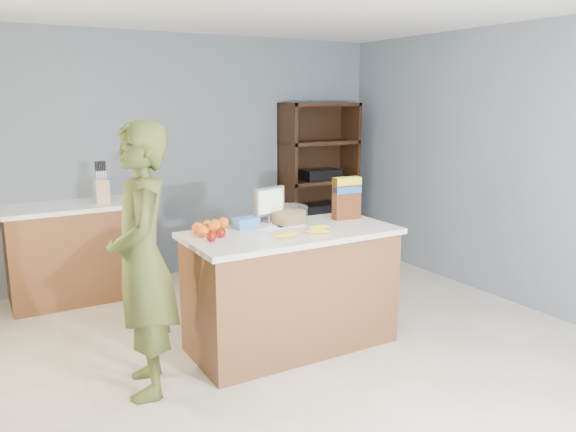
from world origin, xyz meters
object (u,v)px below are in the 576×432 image
tv (269,203)px  shelving_unit (317,183)px  person (142,261)px  counter_peninsula (291,293)px  cereal_box (347,195)px

tv → shelving_unit: bearing=48.0°
person → counter_peninsula: bearing=107.7°
person → tv: bearing=122.8°
cereal_box → person: bearing=-172.2°
tv → cereal_box: bearing=-16.3°
counter_peninsula → cereal_box: bearing=12.6°
shelving_unit → cereal_box: bearing=-116.6°
counter_peninsula → shelving_unit: size_ratio=0.87×
shelving_unit → person: (-2.68, -2.15, -0.00)m
shelving_unit → tv: 2.35m
person → cereal_box: bearing=110.3°
counter_peninsula → tv: (-0.02, 0.31, 0.64)m
cereal_box → tv: bearing=163.7°
shelving_unit → tv: shelving_unit is taller
shelving_unit → cereal_box: 2.16m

